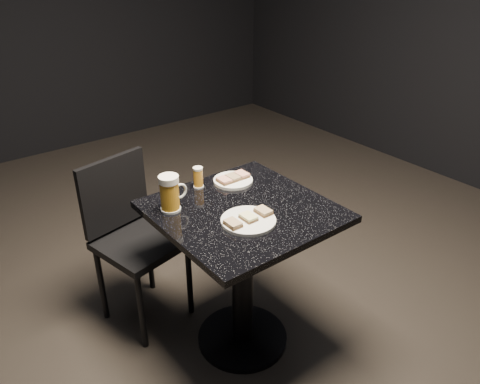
{
  "coord_description": "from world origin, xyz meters",
  "views": [
    {
      "loc": [
        -1.06,
        -1.35,
        1.74
      ],
      "look_at": [
        0.0,
        0.02,
        0.82
      ],
      "focal_mm": 35.0,
      "sensor_mm": 36.0,
      "label": 1
    }
  ],
  "objects_px": {
    "beer_mug": "(170,193)",
    "table": "(243,255)",
    "plate_large": "(248,221)",
    "plate_small": "(233,181)",
    "chair": "(132,231)",
    "beer_tumbler": "(198,177)"
  },
  "relations": [
    {
      "from": "beer_mug",
      "to": "table",
      "type": "bearing_deg",
      "value": -35.51
    },
    {
      "from": "plate_large",
      "to": "beer_mug",
      "type": "relative_size",
      "value": 1.41
    },
    {
      "from": "table",
      "to": "beer_mug",
      "type": "relative_size",
      "value": 4.75
    },
    {
      "from": "plate_small",
      "to": "chair",
      "type": "xyz_separation_m",
      "value": [
        -0.41,
        0.28,
        -0.26
      ]
    },
    {
      "from": "chair",
      "to": "table",
      "type": "bearing_deg",
      "value": -59.6
    },
    {
      "from": "chair",
      "to": "plate_large",
      "type": "bearing_deg",
      "value": -68.03
    },
    {
      "from": "plate_large",
      "to": "plate_small",
      "type": "bearing_deg",
      "value": 62.68
    },
    {
      "from": "beer_mug",
      "to": "beer_tumbler",
      "type": "distance_m",
      "value": 0.23
    },
    {
      "from": "plate_small",
      "to": "plate_large",
      "type": "bearing_deg",
      "value": -117.32
    },
    {
      "from": "beer_mug",
      "to": "chair",
      "type": "distance_m",
      "value": 0.47
    },
    {
      "from": "plate_large",
      "to": "plate_small",
      "type": "relative_size",
      "value": 1.21
    },
    {
      "from": "plate_small",
      "to": "table",
      "type": "bearing_deg",
      "value": -117.53
    },
    {
      "from": "plate_small",
      "to": "table",
      "type": "relative_size",
      "value": 0.25
    },
    {
      "from": "table",
      "to": "chair",
      "type": "relative_size",
      "value": 0.88
    },
    {
      "from": "table",
      "to": "plate_large",
      "type": "bearing_deg",
      "value": -116.87
    },
    {
      "from": "plate_large",
      "to": "chair",
      "type": "xyz_separation_m",
      "value": [
        -0.24,
        0.61,
        -0.26
      ]
    },
    {
      "from": "beer_mug",
      "to": "chair",
      "type": "relative_size",
      "value": 0.18
    },
    {
      "from": "plate_large",
      "to": "chair",
      "type": "height_order",
      "value": "chair"
    },
    {
      "from": "table",
      "to": "plate_small",
      "type": "bearing_deg",
      "value": 62.47
    },
    {
      "from": "plate_small",
      "to": "beer_mug",
      "type": "bearing_deg",
      "value": -172.18
    },
    {
      "from": "plate_small",
      "to": "beer_mug",
      "type": "distance_m",
      "value": 0.37
    },
    {
      "from": "beer_tumbler",
      "to": "plate_large",
      "type": "bearing_deg",
      "value": -91.84
    }
  ]
}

